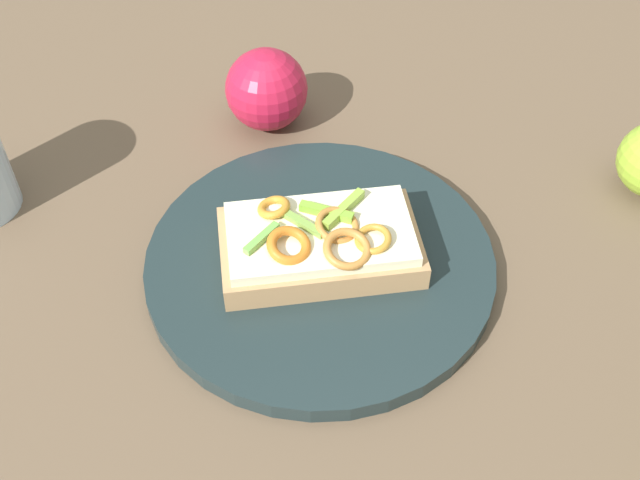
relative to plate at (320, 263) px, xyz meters
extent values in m
plane|color=brown|center=(0.00, 0.00, -0.01)|extent=(2.00, 2.00, 0.00)
cylinder|color=#1C2A2C|center=(0.00, 0.00, 0.00)|extent=(0.28, 0.28, 0.02)
cube|color=#AB8256|center=(0.00, 0.00, 0.02)|extent=(0.09, 0.16, 0.02)
cube|color=#EEE7BF|center=(0.00, 0.00, 0.03)|extent=(0.08, 0.15, 0.01)
torus|color=#C66D20|center=(0.02, -0.03, 0.04)|extent=(0.04, 0.04, 0.02)
torus|color=#B27C2A|center=(0.02, 0.04, 0.04)|extent=(0.03, 0.03, 0.01)
torus|color=#C37F28|center=(-0.03, -0.03, 0.04)|extent=(0.04, 0.04, 0.01)
torus|color=#B57634|center=(0.00, 0.01, 0.04)|extent=(0.04, 0.04, 0.02)
torus|color=#B67534|center=(0.03, 0.02, 0.04)|extent=(0.04, 0.04, 0.02)
cube|color=#7BAE33|center=(-0.02, 0.01, 0.04)|extent=(0.03, 0.04, 0.01)
cube|color=#89AD3C|center=(-0.02, 0.02, 0.04)|extent=(0.04, 0.04, 0.01)
cube|color=#6DAB49|center=(0.01, -0.05, 0.04)|extent=(0.03, 0.03, 0.01)
cube|color=#78A143|center=(-0.01, -0.01, 0.04)|extent=(0.04, 0.03, 0.01)
sphere|color=#B51938|center=(-0.20, -0.02, 0.03)|extent=(0.10, 0.10, 0.08)
camera|label=1|loc=(0.41, -0.06, 0.48)|focal=43.94mm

